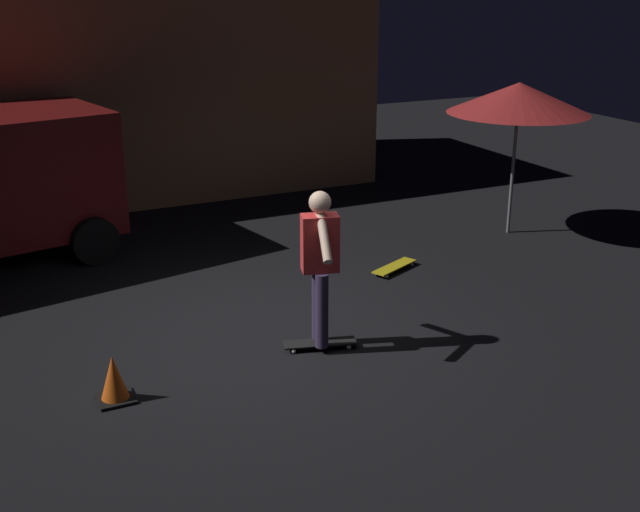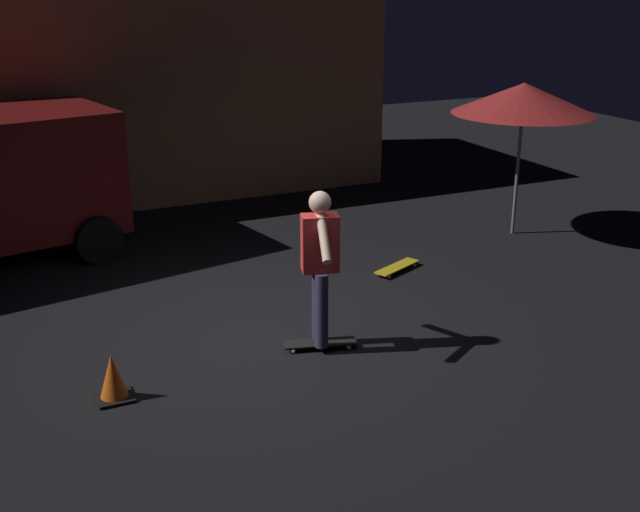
{
  "view_description": "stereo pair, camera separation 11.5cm",
  "coord_description": "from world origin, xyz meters",
  "px_view_note": "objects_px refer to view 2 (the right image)",
  "views": [
    {
      "loc": [
        -3.02,
        -7.4,
        3.81
      ],
      "look_at": [
        0.35,
        -0.42,
        1.05
      ],
      "focal_mm": 44.79,
      "sensor_mm": 36.0,
      "label": 1
    },
    {
      "loc": [
        -2.92,
        -7.44,
        3.81
      ],
      "look_at": [
        0.35,
        -0.42,
        1.05
      ],
      "focal_mm": 44.79,
      "sensor_mm": 36.0,
      "label": 2
    }
  ],
  "objects_px": {
    "skater": "(320,257)",
    "patio_umbrella": "(524,98)",
    "skateboard_spare": "(397,267)",
    "skateboard_ridden": "(320,343)",
    "traffic_cone": "(113,379)"
  },
  "relations": [
    {
      "from": "patio_umbrella",
      "to": "traffic_cone",
      "type": "xyz_separation_m",
      "value": [
        -6.62,
        -2.54,
        -1.86
      ]
    },
    {
      "from": "skateboard_spare",
      "to": "patio_umbrella",
      "type": "bearing_deg",
      "value": 15.75
    },
    {
      "from": "skateboard_spare",
      "to": "traffic_cone",
      "type": "height_order",
      "value": "traffic_cone"
    },
    {
      "from": "skater",
      "to": "traffic_cone",
      "type": "distance_m",
      "value": 2.38
    },
    {
      "from": "skater",
      "to": "patio_umbrella",
      "type": "bearing_deg",
      "value": 28.46
    },
    {
      "from": "skateboard_spare",
      "to": "traffic_cone",
      "type": "relative_size",
      "value": 1.72
    },
    {
      "from": "patio_umbrella",
      "to": "traffic_cone",
      "type": "relative_size",
      "value": 5.0
    },
    {
      "from": "skateboard_spare",
      "to": "skater",
      "type": "distance_m",
      "value": 2.75
    },
    {
      "from": "skateboard_ridden",
      "to": "traffic_cone",
      "type": "relative_size",
      "value": 1.75
    },
    {
      "from": "patio_umbrella",
      "to": "skateboard_ridden",
      "type": "distance_m",
      "value": 5.39
    },
    {
      "from": "skateboard_spare",
      "to": "skateboard_ridden",
      "type": "bearing_deg",
      "value": -138.88
    },
    {
      "from": "skater",
      "to": "traffic_cone",
      "type": "height_order",
      "value": "skater"
    },
    {
      "from": "skater",
      "to": "traffic_cone",
      "type": "relative_size",
      "value": 3.63
    },
    {
      "from": "skateboard_ridden",
      "to": "skater",
      "type": "relative_size",
      "value": 0.48
    },
    {
      "from": "patio_umbrella",
      "to": "skateboard_ridden",
      "type": "xyz_separation_m",
      "value": [
        -4.4,
        -2.38,
        -2.02
      ]
    }
  ]
}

